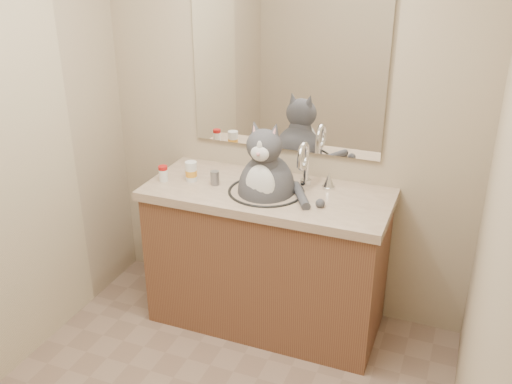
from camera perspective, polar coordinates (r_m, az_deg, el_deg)
room at (r=2.15m, az=-7.80°, el=-1.04°), size 2.22×2.52×2.42m
vanity at (r=3.28m, az=1.10°, el=-6.31°), size 1.34×0.59×1.12m
mirror at (r=3.15m, az=3.01°, el=12.10°), size 1.10×0.02×0.90m
cat at (r=3.06m, az=1.01°, el=0.64°), size 0.45×0.36×0.61m
pill_bottle_redcap at (r=3.24m, az=-9.26°, el=1.85°), size 0.06×0.06×0.09m
pill_bottle_orange at (r=3.22m, az=-6.50°, el=2.04°), size 0.08×0.08×0.11m
grey_canister at (r=3.16m, az=-4.14°, el=1.41°), size 0.06×0.06×0.08m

